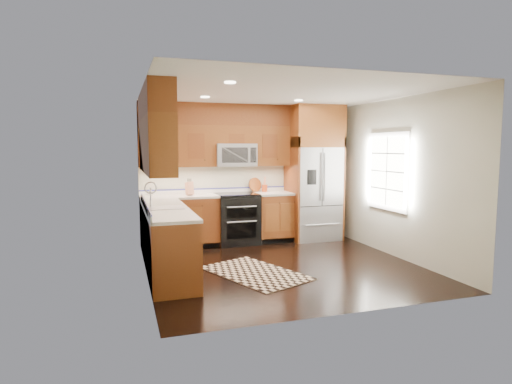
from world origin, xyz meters
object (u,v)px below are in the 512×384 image
object	(u,v)px
range	(237,219)
utensil_crock	(265,187)
refrigerator	(314,173)
knife_block	(189,188)
rug	(255,273)

from	to	relation	value
range	utensil_crock	size ratio (longest dim) A/B	3.20
refrigerator	knife_block	bearing A→B (deg)	177.76
range	refrigerator	xyz separation A→B (m)	(1.55, -0.04, 0.83)
utensil_crock	range	bearing A→B (deg)	-162.34
utensil_crock	knife_block	bearing A→B (deg)	-174.70
range	utensil_crock	world-z (taller)	utensil_crock
knife_block	utensil_crock	xyz separation A→B (m)	(1.49, 0.14, -0.02)
range	rug	xyz separation A→B (m)	(-0.26, -1.93, -0.46)
refrigerator	rug	distance (m)	2.92
rug	knife_block	distance (m)	2.33
range	refrigerator	distance (m)	1.76
refrigerator	utensil_crock	bearing A→B (deg)	166.09
range	refrigerator	world-z (taller)	refrigerator
refrigerator	rug	size ratio (longest dim) A/B	1.67
range	knife_block	size ratio (longest dim) A/B	3.13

